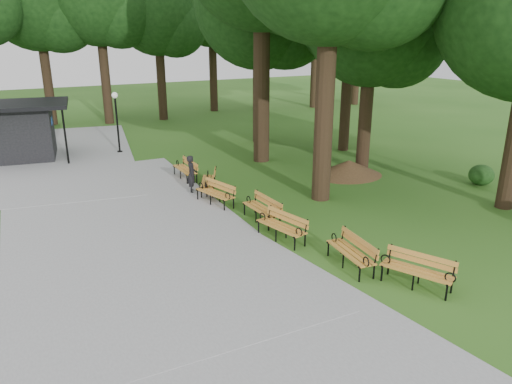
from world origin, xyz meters
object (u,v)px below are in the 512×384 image
lamp_post (116,110)px  bench_2 (281,227)px  person (192,174)px  kiosk (16,131)px  dirt_mound (349,168)px  lawn_tree_5 (351,15)px  bench_6 (185,169)px  lawn_tree_1 (372,19)px  bench_4 (215,193)px  bench_5 (208,182)px  lawn_tree_4 (259,3)px  bench_3 (262,209)px  bench_0 (417,271)px  bench_1 (350,252)px

lamp_post → bench_2: (1.66, -14.03, -1.89)m
person → kiosk: kiosk is taller
dirt_mound → lawn_tree_5: lawn_tree_5 is taller
bench_6 → lawn_tree_5: lawn_tree_5 is taller
person → lawn_tree_1: 10.18m
lamp_post → bench_4: bearing=-83.2°
bench_5 → dirt_mound: bearing=109.3°
kiosk → lawn_tree_4: bearing=-1.1°
bench_3 → lawn_tree_5: bearing=126.3°
person → bench_4: bearing=-154.6°
bench_5 → lawn_tree_5: (9.54, 3.27, 6.62)m
dirt_mound → bench_3: bench_3 is taller
bench_0 → bench_4: bearing=169.0°
bench_6 → lawn_tree_5: (9.71, 1.10, 6.62)m
lamp_post → lawn_tree_5: lawn_tree_5 is taller
bench_4 → bench_6: bearing=163.4°
bench_0 → kiosk: bearing=178.0°
bench_2 → lawn_tree_5: 14.47m
bench_6 → lawn_tree_1: size_ratio=0.20×
bench_1 → bench_3: size_ratio=1.00×
person → bench_5: size_ratio=0.81×
lawn_tree_1 → dirt_mound: bearing=-162.9°
bench_0 → lawn_tree_1: 12.62m
lamp_post → bench_5: bearing=-79.7°
kiosk → bench_4: bearing=-52.5°
bench_6 → lawn_tree_5: size_ratio=0.19×
person → bench_0: size_ratio=0.81×
lamp_post → dirt_mound: lamp_post is taller
person → bench_1: 8.37m
bench_0 → dirt_mound: bearing=125.9°
kiosk → bench_1: bearing=-58.6°
person → bench_2: person is taller
bench_2 → bench_1: bearing=4.3°
person → bench_6: bearing=6.1°
lamp_post → bench_0: (3.16, -18.16, -1.89)m
lamp_post → lawn_tree_4: 9.72m
bench_3 → bench_4: size_ratio=1.00×
person → lawn_tree_1: lawn_tree_1 is taller
bench_0 → bench_4: size_ratio=1.00×
dirt_mound → bench_3: bearing=-154.2°
lamp_post → bench_6: 6.78m
lamp_post → bench_4: (1.19, -10.04, -1.89)m
person → lawn_tree_1: size_ratio=0.16×
lamp_post → lawn_tree_5: (11.08, -5.27, 4.73)m
kiosk → lawn_tree_1: bearing=-26.8°
bench_1 → lawn_tree_4: (5.60, 15.30, 7.28)m
dirt_mound → bench_1: 9.15m
lawn_tree_1 → kiosk: bearing=144.1°
bench_3 → bench_5: 3.85m
bench_2 → lawn_tree_1: size_ratio=0.20×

